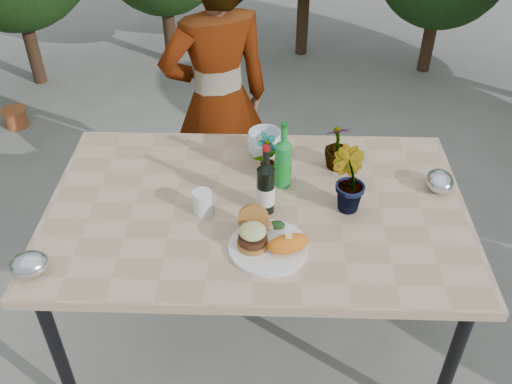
{
  "coord_description": "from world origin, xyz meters",
  "views": [
    {
      "loc": [
        0.05,
        -1.67,
        2.15
      ],
      "look_at": [
        0.0,
        -0.08,
        0.88
      ],
      "focal_mm": 40.0,
      "sensor_mm": 36.0,
      "label": 1
    }
  ],
  "objects_px": {
    "dinner_plate": "(268,247)",
    "wine_bottle": "(266,188)",
    "person": "(218,103)",
    "patio_table": "(257,217)"
  },
  "relations": [
    {
      "from": "dinner_plate",
      "to": "wine_bottle",
      "type": "distance_m",
      "value": 0.23
    },
    {
      "from": "patio_table",
      "to": "dinner_plate",
      "type": "distance_m",
      "value": 0.25
    },
    {
      "from": "person",
      "to": "wine_bottle",
      "type": "bearing_deg",
      "value": 83.42
    },
    {
      "from": "dinner_plate",
      "to": "person",
      "type": "xyz_separation_m",
      "value": [
        -0.26,
        1.01,
        -0.0
      ]
    },
    {
      "from": "patio_table",
      "to": "dinner_plate",
      "type": "bearing_deg",
      "value": -78.4
    },
    {
      "from": "dinner_plate",
      "to": "wine_bottle",
      "type": "xyz_separation_m",
      "value": [
        -0.01,
        0.21,
        0.1
      ]
    },
    {
      "from": "dinner_plate",
      "to": "person",
      "type": "distance_m",
      "value": 1.04
    },
    {
      "from": "dinner_plate",
      "to": "wine_bottle",
      "type": "relative_size",
      "value": 0.97
    },
    {
      "from": "patio_table",
      "to": "person",
      "type": "xyz_separation_m",
      "value": [
        -0.21,
        0.78,
        0.06
      ]
    },
    {
      "from": "wine_bottle",
      "to": "person",
      "type": "height_order",
      "value": "person"
    }
  ]
}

